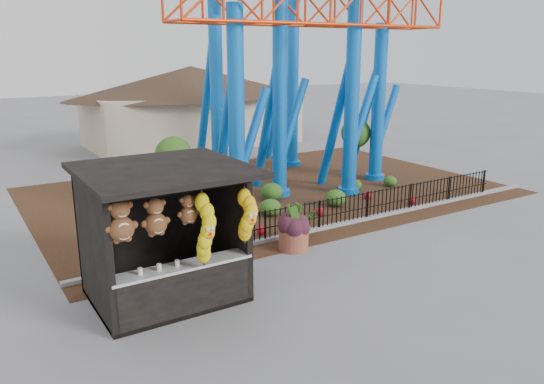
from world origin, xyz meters
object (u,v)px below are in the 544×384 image
roller_coaster (290,26)px  potted_plant (302,224)px  prize_booth (167,238)px  terracotta_planter (294,239)px

roller_coaster → potted_plant: (-3.20, -5.53, -5.98)m
prize_booth → potted_plant: prize_booth is taller
terracotta_planter → prize_booth: bearing=-164.2°
roller_coaster → terracotta_planter: (-3.93, -6.14, -6.14)m
roller_coaster → terracotta_planter: bearing=-122.6°
prize_booth → potted_plant: bearing=20.1°
potted_plant → terracotta_planter: bearing=-155.4°
prize_booth → potted_plant: size_ratio=3.81×
prize_booth → terracotta_planter: (4.20, 1.19, -1.23)m
roller_coaster → potted_plant: size_ratio=11.98×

